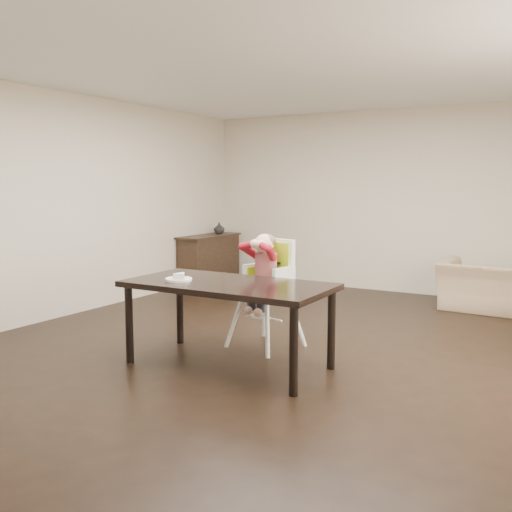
{
  "coord_description": "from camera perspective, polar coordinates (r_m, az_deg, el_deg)",
  "views": [
    {
      "loc": [
        2.43,
        -4.84,
        1.6
      ],
      "look_at": [
        -0.27,
        -0.14,
        0.92
      ],
      "focal_mm": 40.0,
      "sensor_mm": 36.0,
      "label": 1
    }
  ],
  "objects": [
    {
      "name": "ground",
      "position": [
        5.65,
        3.14,
        -9.27
      ],
      "size": [
        7.0,
        7.0,
        0.0
      ],
      "primitive_type": "plane",
      "color": "black",
      "rests_on": "ground"
    },
    {
      "name": "dining_table",
      "position": [
        4.99,
        -2.78,
        -3.54
      ],
      "size": [
        1.8,
        0.9,
        0.75
      ],
      "color": "black",
      "rests_on": "ground"
    },
    {
      "name": "vase",
      "position": [
        9.44,
        -3.7,
        2.78
      ],
      "size": [
        0.23,
        0.23,
        0.18
      ],
      "primitive_type": "imported",
      "rotation": [
        0.0,
        0.0,
        -0.31
      ],
      "color": "#99999E",
      "rests_on": "sideboard"
    },
    {
      "name": "high_chair",
      "position": [
        5.58,
        1.16,
        -1.13
      ],
      "size": [
        0.56,
        0.56,
        1.12
      ],
      "rotation": [
        0.0,
        0.0,
        -0.23
      ],
      "color": "white",
      "rests_on": "ground"
    },
    {
      "name": "room_walls",
      "position": [
        5.43,
        3.28,
        9.88
      ],
      "size": [
        6.02,
        7.02,
        2.71
      ],
      "color": "beige",
      "rests_on": "ground"
    },
    {
      "name": "sideboard",
      "position": [
        9.25,
        -4.71,
        -0.33
      ],
      "size": [
        0.44,
        1.26,
        0.79
      ],
      "color": "black",
      "rests_on": "ground"
    },
    {
      "name": "armchair",
      "position": [
        7.81,
        21.56,
        -2.01
      ],
      "size": [
        1.0,
        0.69,
        0.84
      ],
      "primitive_type": "imported",
      "rotation": [
        0.0,
        0.0,
        3.08
      ],
      "color": "tan",
      "rests_on": "ground"
    },
    {
      "name": "plate",
      "position": [
        5.1,
        -7.68,
        -2.2
      ],
      "size": [
        0.29,
        0.29,
        0.07
      ],
      "rotation": [
        0.0,
        0.0,
        -0.24
      ],
      "color": "white",
      "rests_on": "dining_table"
    }
  ]
}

